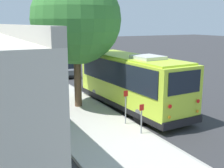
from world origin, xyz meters
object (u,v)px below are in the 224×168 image
Objects in this scene: sign_post_far at (126,107)px; parked_sedan_gray at (64,70)px; parked_sedan_maroon at (47,62)px; shuttle_bus at (131,79)px; sign_post_near at (141,119)px; street_tree at (75,13)px.

parked_sedan_gray is at bearing -6.04° from sign_post_far.
parked_sedan_gray is 0.96× the size of parked_sedan_maroon.
sign_post_far is at bearing 140.85° from shuttle_bus.
sign_post_near is at bearing 177.17° from parked_sedan_gray.
street_tree is at bearing 174.44° from parked_sedan_maroon.
parked_sedan_gray is 14.40m from sign_post_far.
sign_post_far is (-20.20, 1.36, 0.39)m from parked_sedan_maroon.
sign_post_far is (-14.32, 1.52, 0.39)m from parked_sedan_gray.
sign_post_far is (1.39, 0.00, 0.16)m from sign_post_near.
street_tree is (1.62, 2.74, 3.73)m from shuttle_bus.
sign_post_near is at bearing 152.25° from shuttle_bus.
parked_sedan_gray is 5.89m from parked_sedan_maroon.
street_tree is at bearing 13.84° from sign_post_far.
sign_post_near is at bearing 180.00° from sign_post_far.
shuttle_bus is 4.27m from sign_post_near.
sign_post_near is 0.81× the size of sign_post_far.
shuttle_bus reaches higher than parked_sedan_gray.
parked_sedan_maroon is 3.31× the size of sign_post_near.
sign_post_far is at bearing 0.00° from sign_post_near.
parked_sedan_maroon reaches higher than parked_sedan_gray.
shuttle_bus is at bearing -120.48° from street_tree.
street_tree is at bearing 169.05° from parked_sedan_gray.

